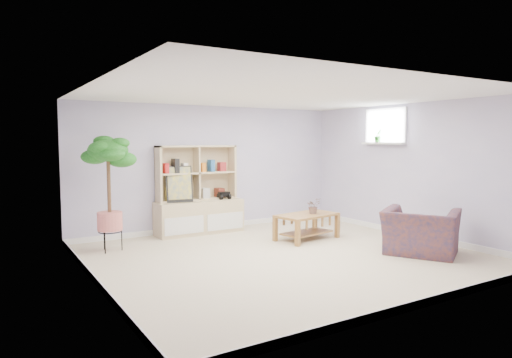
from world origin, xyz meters
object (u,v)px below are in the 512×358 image
coffee_table (307,227)px  floor_tree (109,194)px  armchair (421,229)px  storage_unit (199,190)px

coffee_table → floor_tree: floor_tree is taller
floor_tree → armchair: 4.82m
floor_tree → armchair: bearing=-33.7°
coffee_table → floor_tree: bearing=153.9°
coffee_table → armchair: 1.94m
storage_unit → floor_tree: bearing=-162.2°
coffee_table → floor_tree: 3.36m
coffee_table → armchair: armchair is taller
floor_tree → coffee_table: bearing=-16.1°
storage_unit → floor_tree: size_ratio=0.90×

